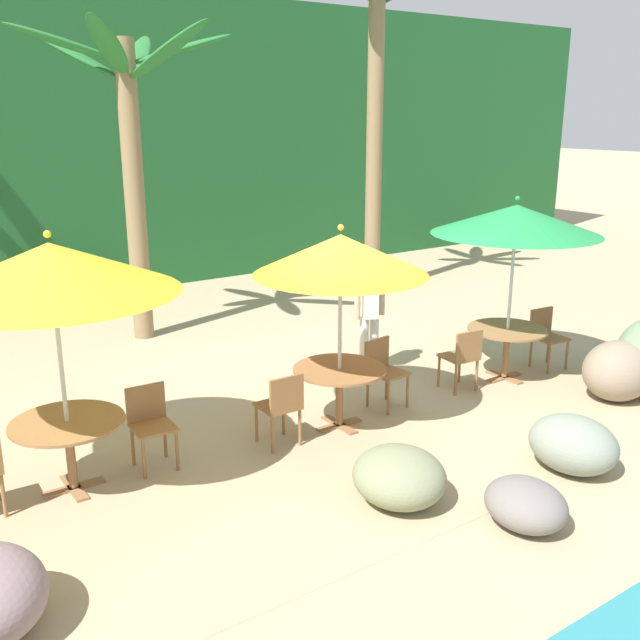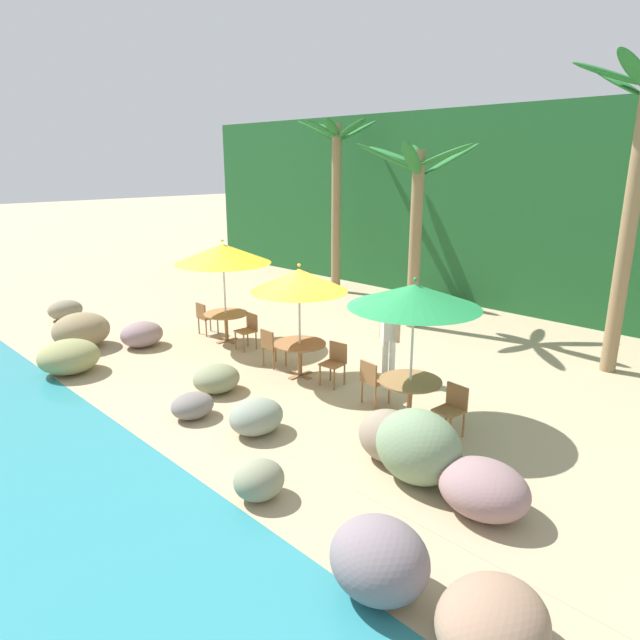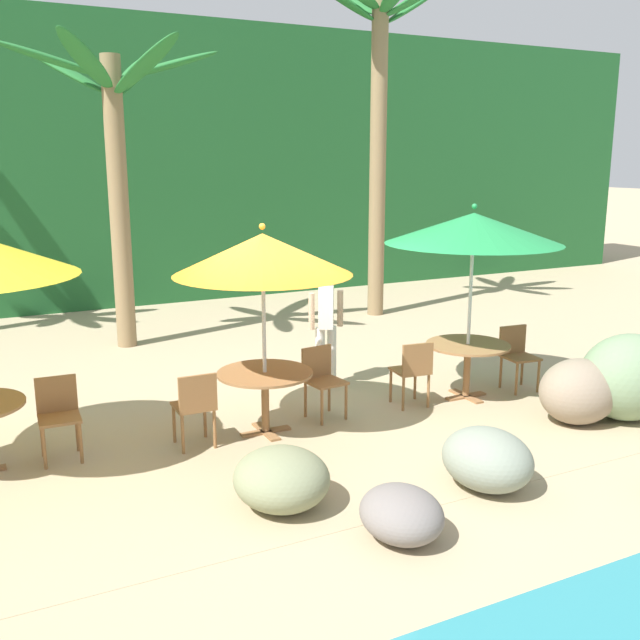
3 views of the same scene
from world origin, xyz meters
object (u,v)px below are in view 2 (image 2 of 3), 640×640
(palm_tree_third, at_px, (638,167))
(chair_green_seaward, at_px, (452,407))
(umbrella_orange, at_px, (299,280))
(waiter_in_white, at_px, (390,334))
(dining_table_orange, at_px, (300,349))
(chair_orange_inland, at_px, (271,345))
(umbrella_green, at_px, (414,296))
(umbrella_yellow, at_px, (223,253))
(chair_orange_seaward, at_px, (335,360))
(chair_green_inland, at_px, (372,379))
(palm_tree_second, at_px, (416,202))
(chair_yellow_seaward, at_px, (248,328))
(dining_table_green, at_px, (410,387))
(palm_tree_nearest, at_px, (336,177))
(chair_yellow_inland, at_px, (205,316))
(dining_table_yellow, at_px, (226,318))

(palm_tree_third, bearing_deg, chair_green_seaward, -98.95)
(umbrella_orange, distance_m, waiter_in_white, 2.17)
(dining_table_orange, distance_m, chair_green_seaward, 3.73)
(chair_orange_inland, height_order, umbrella_green, umbrella_green)
(umbrella_yellow, bearing_deg, chair_orange_seaward, -1.46)
(chair_green_inland, distance_m, palm_tree_second, 6.16)
(umbrella_orange, distance_m, chair_orange_inland, 1.79)
(chair_yellow_seaward, bearing_deg, chair_green_seaward, -3.59)
(umbrella_orange, height_order, waiter_in_white, umbrella_orange)
(dining_table_green, height_order, waiter_in_white, waiter_in_white)
(palm_tree_nearest, bearing_deg, palm_tree_second, -20.46)
(chair_green_seaward, bearing_deg, waiter_in_white, 151.82)
(chair_yellow_inland, bearing_deg, chair_orange_inland, -5.78)
(chair_orange_seaward, bearing_deg, palm_tree_second, 107.35)
(chair_yellow_seaward, xyz_separation_m, chair_green_inland, (4.23, -0.38, 0.00))
(chair_orange_seaward, height_order, waiter_in_white, waiter_in_white)
(umbrella_orange, relative_size, palm_tree_third, 0.38)
(chair_yellow_seaward, relative_size, dining_table_orange, 0.79)
(chair_yellow_seaward, distance_m, dining_table_green, 5.10)
(chair_green_seaward, height_order, palm_tree_third, palm_tree_third)
(dining_table_orange, relative_size, palm_tree_second, 0.22)
(chair_green_inland, relative_size, waiter_in_white, 0.51)
(dining_table_green, xyz_separation_m, waiter_in_white, (-1.46, 1.25, 0.37))
(dining_table_yellow, bearing_deg, umbrella_yellow, -165.96)
(chair_yellow_seaward, height_order, chair_yellow_inland, same)
(chair_yellow_seaward, xyz_separation_m, dining_table_green, (5.09, -0.38, 0.10))
(palm_tree_nearest, distance_m, palm_tree_third, 9.71)
(umbrella_green, xyz_separation_m, chair_green_seaward, (0.85, 0.01, -1.74))
(umbrella_yellow, relative_size, palm_tree_third, 0.41)
(dining_table_green, xyz_separation_m, palm_tree_nearest, (-7.95, 6.45, 3.32))
(dining_table_orange, relative_size, chair_orange_seaward, 1.26)
(chair_yellow_inland, bearing_deg, dining_table_orange, -3.38)
(chair_orange_inland, distance_m, palm_tree_third, 8.32)
(dining_table_orange, bearing_deg, waiter_in_white, 40.67)
(chair_green_seaward, bearing_deg, chair_yellow_seaward, 176.41)
(umbrella_yellow, height_order, umbrella_orange, umbrella_yellow)
(umbrella_yellow, distance_m, waiter_in_white, 4.75)
(chair_yellow_inland, bearing_deg, umbrella_yellow, 4.76)
(chair_orange_seaward, xyz_separation_m, palm_tree_nearest, (-5.91, 6.21, 3.42))
(chair_green_inland, relative_size, palm_tree_nearest, 0.15)
(chair_yellow_inland, distance_m, waiter_in_white, 5.45)
(palm_tree_third, bearing_deg, dining_table_orange, -132.05)
(chair_green_seaward, bearing_deg, chair_green_inland, -179.63)
(dining_table_yellow, height_order, dining_table_green, same)
(dining_table_orange, xyz_separation_m, chair_orange_seaward, (0.83, 0.20, -0.10))
(chair_yellow_inland, distance_m, chair_green_inland, 5.94)
(umbrella_orange, distance_m, palm_tree_third, 7.11)
(chair_yellow_inland, xyz_separation_m, chair_green_inland, (5.94, -0.26, 0.00))
(dining_table_orange, xyz_separation_m, palm_tree_third, (4.52, 5.01, 3.69))
(umbrella_green, relative_size, chair_green_seaward, 2.95)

